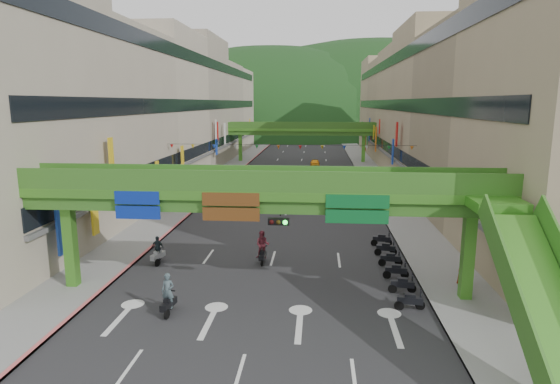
% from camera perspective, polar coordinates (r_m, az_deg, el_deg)
% --- Properties ---
extents(ground, '(320.00, 320.00, 0.00)m').
position_cam_1_polar(ground, '(21.49, -4.10, -18.51)').
color(ground, black).
rests_on(ground, ground).
extents(road_slab, '(18.00, 140.00, 0.02)m').
position_cam_1_polar(road_slab, '(69.36, 2.14, 2.14)').
color(road_slab, '#28282B').
rests_on(road_slab, ground).
extents(sidewalk_left, '(4.00, 140.00, 0.15)m').
position_cam_1_polar(sidewalk_left, '(70.68, -6.81, 2.29)').
color(sidewalk_left, gray).
rests_on(sidewalk_left, ground).
extents(sidewalk_right, '(4.00, 140.00, 0.15)m').
position_cam_1_polar(sidewalk_right, '(69.75, 11.21, 2.04)').
color(sidewalk_right, gray).
rests_on(sidewalk_right, ground).
extents(curb_left, '(0.20, 140.00, 0.18)m').
position_cam_1_polar(curb_left, '(70.33, -5.29, 2.29)').
color(curb_left, '#CC5959').
rests_on(curb_left, ground).
extents(curb_right, '(0.20, 140.00, 0.18)m').
position_cam_1_polar(curb_right, '(69.55, 9.66, 2.09)').
color(curb_right, gray).
rests_on(curb_right, ground).
extents(building_row_left, '(12.80, 95.00, 19.00)m').
position_cam_1_polar(building_row_left, '(71.91, -13.28, 9.73)').
color(building_row_left, '#9E937F').
rests_on(building_row_left, ground).
extents(building_row_right, '(12.80, 95.00, 19.00)m').
position_cam_1_polar(building_row_right, '(70.34, 18.02, 9.48)').
color(building_row_right, gray).
rests_on(building_row_right, ground).
extents(overpass_near, '(28.00, 12.27, 7.10)m').
position_cam_1_polar(overpass_near, '(24.54, -0.21, -1.66)').
color(overpass_near, '#4C9E2D').
rests_on(overpass_near, ground).
extents(overpass_far, '(28.00, 2.20, 7.10)m').
position_cam_1_polar(overpass_far, '(83.70, 2.63, 7.35)').
color(overpass_far, '#4C9E2D').
rests_on(overpass_far, ground).
extents(hill_left, '(168.00, 140.00, 112.00)m').
position_cam_1_polar(hill_left, '(179.70, -1.11, 7.51)').
color(hill_left, '#1C4419').
rests_on(hill_left, ground).
extents(hill_right, '(208.00, 176.00, 128.00)m').
position_cam_1_polar(hill_right, '(199.99, 11.06, 7.66)').
color(hill_right, '#1C4419').
rests_on(hill_right, ground).
extents(bunting_string, '(26.00, 0.36, 0.47)m').
position_cam_1_polar(bunting_string, '(48.80, 1.15, 5.49)').
color(bunting_string, black).
rests_on(bunting_string, ground).
extents(scooter_rider_near, '(0.71, 1.60, 2.16)m').
position_cam_1_polar(scooter_rider_near, '(24.66, -13.48, -12.14)').
color(scooter_rider_near, black).
rests_on(scooter_rider_near, ground).
extents(scooter_rider_mid, '(0.94, 1.60, 2.22)m').
position_cam_1_polar(scooter_rider_mid, '(31.12, -2.13, -6.67)').
color(scooter_rider_mid, black).
rests_on(scooter_rider_mid, ground).
extents(scooter_rider_left, '(0.97, 1.57, 1.89)m').
position_cam_1_polar(scooter_rider_left, '(32.14, -14.70, -6.88)').
color(scooter_rider_left, '#9F9FA8').
rests_on(scooter_rider_left, ground).
extents(scooter_rider_far, '(0.79, 1.60, 1.90)m').
position_cam_1_polar(scooter_rider_far, '(45.41, 0.86, -1.31)').
color(scooter_rider_far, maroon).
rests_on(scooter_rider_far, ground).
extents(parked_scooter_row, '(1.60, 11.60, 1.08)m').
position_cam_1_polar(parked_scooter_row, '(30.59, 13.64, -8.55)').
color(parked_scooter_row, black).
rests_on(parked_scooter_row, ground).
extents(car_silver, '(1.53, 3.98, 1.29)m').
position_cam_1_polar(car_silver, '(66.55, -0.84, 2.33)').
color(car_silver, '#A6A6AE').
rests_on(car_silver, ground).
extents(car_yellow, '(1.62, 3.92, 1.33)m').
position_cam_1_polar(car_yellow, '(77.11, 4.29, 3.49)').
color(car_yellow, orange).
rests_on(car_yellow, ground).
extents(pedestrian_red, '(0.98, 0.87, 1.69)m').
position_cam_1_polar(pedestrian_red, '(29.48, 21.53, -9.10)').
color(pedestrian_red, '#9C2506').
rests_on(pedestrian_red, ground).
extents(pedestrian_dark, '(1.14, 0.72, 1.81)m').
position_cam_1_polar(pedestrian_dark, '(46.89, 15.69, -1.38)').
color(pedestrian_dark, black).
rests_on(pedestrian_dark, ground).
extents(pedestrian_blue, '(0.96, 0.74, 1.81)m').
position_cam_1_polar(pedestrian_blue, '(59.90, 12.84, 1.35)').
color(pedestrian_blue, navy).
rests_on(pedestrian_blue, ground).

